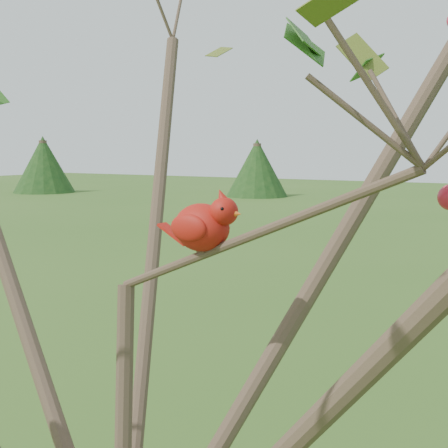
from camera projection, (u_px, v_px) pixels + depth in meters
name	position (u px, v px, depth m)	size (l,w,h in m)	color
crabapple_tree	(112.00, 209.00, 1.11)	(2.35, 2.05, 2.95)	#3C2E20
cardinal	(204.00, 225.00, 1.15)	(0.19, 0.10, 0.13)	#B71A0F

